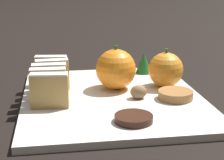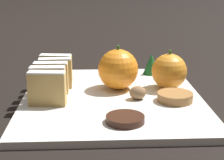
% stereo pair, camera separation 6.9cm
% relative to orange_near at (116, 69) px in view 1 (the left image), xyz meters
% --- Properties ---
extents(ground_plane, '(6.00, 6.00, 0.00)m').
position_rel_orange_near_xyz_m(ground_plane, '(-0.01, -0.04, -0.05)').
color(ground_plane, black).
extents(serving_platter, '(0.33, 0.38, 0.01)m').
position_rel_orange_near_xyz_m(serving_platter, '(-0.01, -0.04, -0.05)').
color(serving_platter, white).
rests_on(serving_platter, ground_plane).
extents(stollen_slice_front, '(0.07, 0.03, 0.06)m').
position_rel_orange_near_xyz_m(stollen_slice_front, '(-0.13, -0.09, -0.01)').
color(stollen_slice_front, tan).
rests_on(stollen_slice_front, serving_platter).
extents(stollen_slice_second, '(0.06, 0.02, 0.06)m').
position_rel_orange_near_xyz_m(stollen_slice_second, '(-0.13, -0.06, -0.01)').
color(stollen_slice_second, tan).
rests_on(stollen_slice_second, serving_platter).
extents(stollen_slice_third, '(0.06, 0.02, 0.06)m').
position_rel_orange_near_xyz_m(stollen_slice_third, '(-0.13, -0.02, -0.01)').
color(stollen_slice_third, tan).
rests_on(stollen_slice_third, serving_platter).
extents(stollen_slice_fourth, '(0.06, 0.02, 0.06)m').
position_rel_orange_near_xyz_m(stollen_slice_fourth, '(-0.12, 0.01, -0.01)').
color(stollen_slice_fourth, tan).
rests_on(stollen_slice_fourth, serving_platter).
extents(stollen_slice_fifth, '(0.07, 0.03, 0.06)m').
position_rel_orange_near_xyz_m(stollen_slice_fifth, '(-0.12, 0.04, -0.01)').
color(stollen_slice_fifth, tan).
rests_on(stollen_slice_fifth, serving_platter).
extents(orange_near, '(0.08, 0.08, 0.09)m').
position_rel_orange_near_xyz_m(orange_near, '(0.00, 0.00, 0.00)').
color(orange_near, orange).
rests_on(orange_near, serving_platter).
extents(orange_far, '(0.07, 0.07, 0.08)m').
position_rel_orange_near_xyz_m(orange_far, '(0.10, -0.00, -0.00)').
color(orange_far, orange).
rests_on(orange_far, serving_platter).
extents(walnut, '(0.03, 0.02, 0.02)m').
position_rel_orange_near_xyz_m(walnut, '(0.03, -0.06, -0.03)').
color(walnut, '#8E6B47').
rests_on(walnut, serving_platter).
extents(chocolate_cookie, '(0.06, 0.06, 0.01)m').
position_rel_orange_near_xyz_m(chocolate_cookie, '(0.00, -0.17, -0.03)').
color(chocolate_cookie, '#381E14').
rests_on(chocolate_cookie, serving_platter).
extents(gingerbread_cookie, '(0.06, 0.06, 0.02)m').
position_rel_orange_near_xyz_m(gingerbread_cookie, '(0.10, -0.08, -0.03)').
color(gingerbread_cookie, '#A3703D').
rests_on(gingerbread_cookie, serving_platter).
extents(evergreen_sprig, '(0.04, 0.04, 0.05)m').
position_rel_orange_near_xyz_m(evergreen_sprig, '(0.08, 0.10, -0.02)').
color(evergreen_sprig, '#195623').
rests_on(evergreen_sprig, serving_platter).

